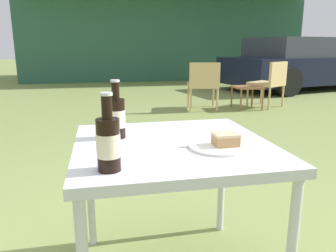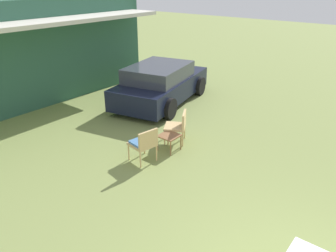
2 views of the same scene
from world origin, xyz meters
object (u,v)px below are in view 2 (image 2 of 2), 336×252
Objects in this scene: wicker_chair_cushioned at (144,143)px; garden_side_table at (169,137)px; parked_car at (161,84)px; wicker_chair_plain at (178,125)px.

wicker_chair_cushioned reaches higher than garden_side_table.
parked_car reaches higher than garden_side_table.
garden_side_table is at bearing -177.95° from wicker_chair_cushioned.
wicker_chair_plain is at bearing -170.25° from wicker_chair_cushioned.
wicker_chair_cushioned is 1.81× the size of garden_side_table.
wicker_chair_cushioned is at bearing -158.30° from parked_car.
parked_car is at bearing -135.44° from wicker_chair_cushioned.
wicker_chair_cushioned is (-3.30, -2.25, -0.16)m from parked_car.
garden_side_table is at bearing -18.19° from wicker_chair_plain.
garden_side_table is (0.78, -0.11, -0.13)m from wicker_chair_cushioned.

